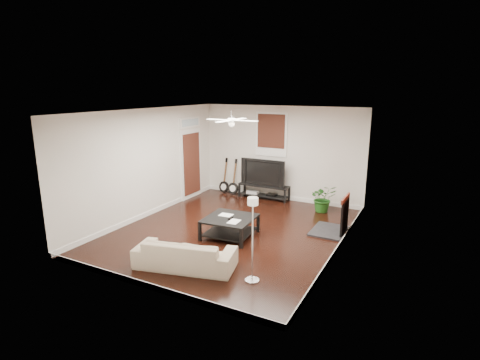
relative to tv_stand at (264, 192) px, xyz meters
The scene contains 14 objects.
room 3.05m from the tv_stand, 81.32° to the right, with size 5.01×6.01×2.81m.
brick_accent 3.61m from the tv_stand, 31.43° to the right, with size 0.02×2.20×2.80m, color brown.
fireplace 3.18m from the tv_stand, 34.15° to the right, with size 0.80×1.10×0.92m, color black.
window_back 1.75m from the tv_stand, 56.82° to the left, with size 1.00×0.06×1.30m, color #35170E.
door_left 2.45m from the tv_stand, 156.62° to the right, with size 0.08×1.00×2.50m, color white.
tv_stand is the anchor object (origin of this frame).
tv 0.62m from the tv_stand, 90.00° to the left, with size 1.39×0.18×0.80m, color black.
coffee_table 3.15m from the tv_stand, 80.10° to the right, with size 1.06×1.06×0.45m, color black.
sofa 4.85m from the tv_stand, 83.61° to the right, with size 1.88×0.73×0.55m, color tan.
floor_lamp 5.11m from the tv_stand, 68.17° to the right, with size 0.25×0.25×1.53m, color white, non-canonical shape.
potted_plant 1.98m from the tv_stand, 11.56° to the right, with size 0.69×0.60×0.76m, color #1E5919.
guitar_left 1.44m from the tv_stand, behind, with size 0.35×0.25×1.15m, color black, non-canonical shape.
guitar_right 1.10m from the tv_stand, behind, with size 0.35×0.25×1.15m, color black, non-canonical shape.
ceiling_fan 3.69m from the tv_stand, 81.32° to the right, with size 1.24×1.24×0.32m, color white, non-canonical shape.
Camera 1 is at (4.04, -7.31, 3.29)m, focal length 28.02 mm.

